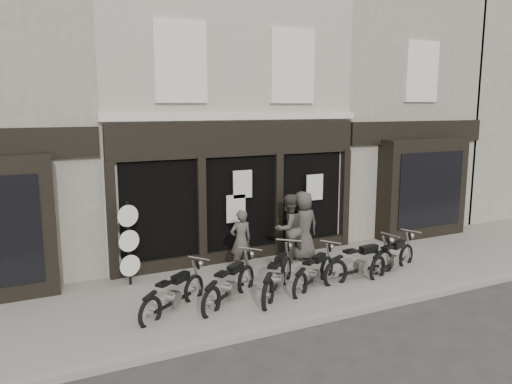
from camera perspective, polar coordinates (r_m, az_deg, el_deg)
name	(u,v)px	position (r m, az deg, el deg)	size (l,w,h in m)	color
ground_plane	(295,299)	(11.60, 4.45, -12.12)	(90.00, 90.00, 0.00)	#2D2B28
pavement	(276,284)	(12.30, 2.27, -10.48)	(30.00, 4.20, 0.12)	slate
kerb	(326,317)	(10.60, 8.01, -13.97)	(30.00, 0.25, 0.13)	gray
central_building	(201,114)	(16.16, -6.33, 8.88)	(7.30, 6.22, 8.34)	#A6A08E
neighbour_right	(362,114)	(19.24, 12.01, 8.74)	(5.60, 6.73, 8.34)	gray
filler_right	(507,111)	(25.17, 26.76, 8.26)	(11.00, 6.00, 8.20)	gray
motorcycle_0	(174,297)	(10.74, -9.34, -11.74)	(1.84, 1.42, 1.01)	black
motorcycle_1	(230,287)	(11.07, -2.97, -10.82)	(1.91, 1.57, 1.07)	black
motorcycle_2	(278,279)	(11.50, 2.52, -9.92)	(1.81, 1.87, 1.12)	black
motorcycle_3	(315,274)	(12.01, 6.71, -9.35)	(1.87, 1.32, 1.00)	black
motorcycle_4	(361,266)	(12.70, 11.88, -8.22)	(2.31, 0.63, 1.10)	black
motorcycle_5	(393,260)	(13.46, 15.39, -7.47)	(2.05, 1.01, 1.03)	black
man_left	(241,240)	(12.84, -1.74, -5.56)	(0.59, 0.38, 1.60)	#46403A
man_centre	(289,228)	(13.56, 3.74, -4.16)	(0.91, 0.71, 1.87)	#433F36
man_right	(303,225)	(13.82, 5.36, -3.83)	(0.93, 0.61, 1.91)	#3E3933
advert_sign_post	(129,248)	(12.17, -14.30, -6.17)	(0.51, 0.33, 2.13)	black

